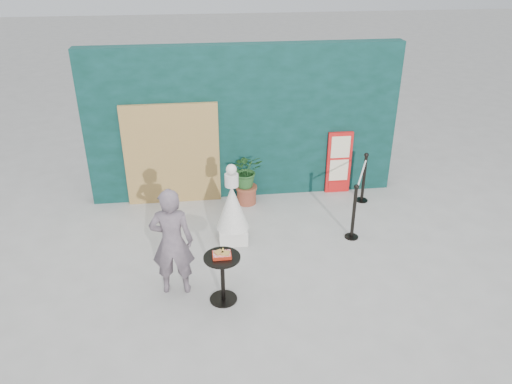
# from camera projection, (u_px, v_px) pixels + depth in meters

# --- Properties ---
(ground) EXTENTS (60.00, 60.00, 0.00)m
(ground) POSITION_uv_depth(u_px,v_px,m) (266.00, 287.00, 7.52)
(ground) COLOR #ADAAA5
(ground) RESTS_ON ground
(back_wall) EXTENTS (6.00, 0.30, 3.00)m
(back_wall) POSITION_uv_depth(u_px,v_px,m) (244.00, 123.00, 9.61)
(back_wall) COLOR black
(back_wall) RESTS_ON ground
(bamboo_fence) EXTENTS (1.80, 0.08, 2.00)m
(bamboo_fence) POSITION_uv_depth(u_px,v_px,m) (172.00, 155.00, 9.50)
(bamboo_fence) COLOR tan
(bamboo_fence) RESTS_ON ground
(woman) EXTENTS (0.64, 0.44, 1.69)m
(woman) POSITION_uv_depth(u_px,v_px,m) (172.00, 242.00, 7.08)
(woman) COLOR slate
(woman) RESTS_ON ground
(menu_board) EXTENTS (0.50, 0.07, 1.30)m
(menu_board) POSITION_uv_depth(u_px,v_px,m) (339.00, 163.00, 10.04)
(menu_board) COLOR red
(menu_board) RESTS_ON ground
(statue) EXTENTS (0.56, 0.56, 1.44)m
(statue) POSITION_uv_depth(u_px,v_px,m) (232.00, 210.00, 8.42)
(statue) COLOR beige
(statue) RESTS_ON ground
(cafe_table) EXTENTS (0.52, 0.52, 0.75)m
(cafe_table) POSITION_uv_depth(u_px,v_px,m) (222.00, 271.00, 7.03)
(cafe_table) COLOR black
(cafe_table) RESTS_ON ground
(food_basket) EXTENTS (0.26, 0.19, 0.11)m
(food_basket) POSITION_uv_depth(u_px,v_px,m) (222.00, 254.00, 6.90)
(food_basket) COLOR #B42813
(food_basket) RESTS_ON cafe_table
(planter) EXTENTS (0.62, 0.54, 1.05)m
(planter) POSITION_uv_depth(u_px,v_px,m) (246.00, 175.00, 9.62)
(planter) COLOR brown
(planter) RESTS_ON ground
(stanchion_barrier) EXTENTS (0.84, 1.54, 1.03)m
(stanchion_barrier) POSITION_uv_depth(u_px,v_px,m) (359.00, 194.00, 9.14)
(stanchion_barrier) COLOR black
(stanchion_barrier) RESTS_ON ground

